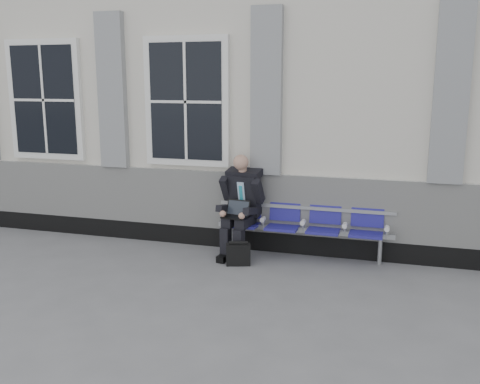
% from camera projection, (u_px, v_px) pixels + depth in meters
% --- Properties ---
extents(ground, '(70.00, 70.00, 0.00)m').
position_uv_depth(ground, '(126.00, 272.00, 7.30)').
color(ground, slate).
rests_on(ground, ground).
extents(station_building, '(14.40, 4.40, 4.49)m').
position_uv_depth(station_building, '(209.00, 99.00, 10.11)').
color(station_building, silver).
rests_on(station_building, ground).
extents(bench, '(2.60, 0.47, 0.91)m').
position_uv_depth(bench, '(304.00, 221.00, 7.82)').
color(bench, '#9EA0A3').
rests_on(bench, ground).
extents(businessman, '(0.66, 0.88, 1.52)m').
position_uv_depth(businessman, '(241.00, 202.00, 7.89)').
color(businessman, black).
rests_on(businessman, ground).
extents(briefcase, '(0.37, 0.24, 0.35)m').
position_uv_depth(briefcase, '(238.00, 254.00, 7.56)').
color(briefcase, black).
rests_on(briefcase, ground).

